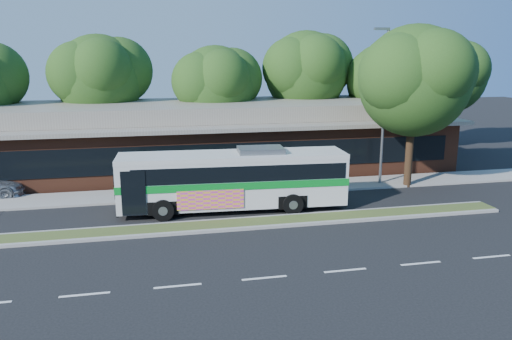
% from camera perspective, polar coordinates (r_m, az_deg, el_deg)
% --- Properties ---
extents(ground, '(120.00, 120.00, 0.00)m').
position_cam_1_polar(ground, '(22.35, -1.92, -6.86)').
color(ground, black).
rests_on(ground, ground).
extents(median_strip, '(26.00, 1.10, 0.15)m').
position_cam_1_polar(median_strip, '(22.88, -2.19, -6.18)').
color(median_strip, '#3D4D20').
rests_on(median_strip, ground).
extents(sidewalk, '(44.00, 2.60, 0.12)m').
position_cam_1_polar(sidewalk, '(28.36, -4.19, -2.40)').
color(sidewalk, gray).
rests_on(sidewalk, ground).
extents(plaza_building, '(33.20, 11.20, 4.45)m').
position_cam_1_polar(plaza_building, '(34.32, -5.76, 3.83)').
color(plaza_building, '#592C1C').
rests_on(plaza_building, ground).
extents(lamp_post, '(0.93, 0.18, 9.07)m').
position_cam_1_polar(lamp_post, '(29.89, 14.40, 7.48)').
color(lamp_post, slate).
rests_on(lamp_post, ground).
extents(tree_bg_b, '(6.69, 6.00, 9.00)m').
position_cam_1_polar(tree_bg_b, '(36.98, -16.80, 10.27)').
color(tree_bg_b, black).
rests_on(tree_bg_b, ground).
extents(tree_bg_c, '(6.24, 5.60, 8.26)m').
position_cam_1_polar(tree_bg_c, '(36.23, -4.03, 9.87)').
color(tree_bg_c, black).
rests_on(tree_bg_c, ground).
extents(tree_bg_d, '(6.91, 6.20, 9.37)m').
position_cam_1_polar(tree_bg_d, '(38.78, 6.30, 11.25)').
color(tree_bg_d, black).
rests_on(tree_bg_d, ground).
extents(tree_bg_e, '(6.47, 5.80, 8.50)m').
position_cam_1_polar(tree_bg_e, '(40.16, 14.98, 9.99)').
color(tree_bg_e, black).
rests_on(tree_bg_e, ground).
extents(tree_bg_f, '(6.69, 6.00, 8.92)m').
position_cam_1_polar(tree_bg_f, '(44.02, 21.53, 10.18)').
color(tree_bg_f, black).
rests_on(tree_bg_f, ground).
extents(transit_bus, '(11.31, 3.05, 3.14)m').
position_cam_1_polar(transit_bus, '(24.70, -2.53, -0.67)').
color(transit_bus, beige).
rests_on(transit_bus, ground).
extents(sidewalk_tree, '(6.99, 6.27, 9.29)m').
position_cam_1_polar(sidewalk_tree, '(30.20, 18.28, 9.96)').
color(sidewalk_tree, black).
rests_on(sidewalk_tree, ground).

